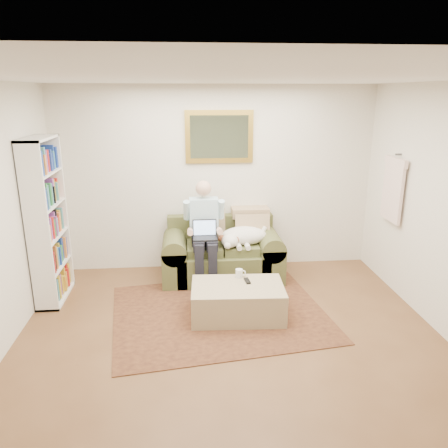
{
  "coord_description": "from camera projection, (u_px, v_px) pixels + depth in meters",
  "views": [
    {
      "loc": [
        -0.43,
        -3.6,
        2.49
      ],
      "look_at": [
        0.03,
        1.46,
        0.95
      ],
      "focal_mm": 35.0,
      "sensor_mm": 36.0,
      "label": 1
    }
  ],
  "objects": [
    {
      "name": "ottoman",
      "position": [
        238.0,
        301.0,
        5.01
      ],
      "size": [
        1.08,
        0.72,
        0.38
      ],
      "primitive_type": "cube",
      "rotation": [
        0.0,
        0.0,
        -0.05
      ],
      "color": "tan",
      "rests_on": "room_shell"
    },
    {
      "name": "sofa",
      "position": [
        222.0,
        258.0,
        6.07
      ],
      "size": [
        1.63,
        0.83,
        0.98
      ],
      "color": "#484E29",
      "rests_on": "room_shell"
    },
    {
      "name": "hanging_shirt",
      "position": [
        393.0,
        186.0,
        5.51
      ],
      "size": [
        0.06,
        0.52,
        0.9
      ],
      "primitive_type": null,
      "color": "#FDE0D1",
      "rests_on": "room_shell"
    },
    {
      "name": "rug",
      "position": [
        219.0,
        313.0,
        5.12
      ],
      "size": [
        2.66,
        2.24,
        0.01
      ],
      "primitive_type": "cube",
      "rotation": [
        0.0,
        0.0,
        0.13
      ],
      "color": "#331B14",
      "rests_on": "room_shell"
    },
    {
      "name": "wall_mirror",
      "position": [
        219.0,
        137.0,
        6.0
      ],
      "size": [
        0.94,
        0.04,
        0.72
      ],
      "color": "gold",
      "rests_on": "room_shell"
    },
    {
      "name": "room_shell",
      "position": [
        232.0,
        223.0,
        4.15
      ],
      "size": [
        4.51,
        5.0,
        2.61
      ],
      "color": "brown",
      "rests_on": "ground"
    },
    {
      "name": "coffee_mug",
      "position": [
        239.0,
        273.0,
        5.17
      ],
      "size": [
        0.08,
        0.08,
        0.1
      ],
      "primitive_type": "cylinder",
      "color": "white",
      "rests_on": "ottoman"
    },
    {
      "name": "sleeping_dog",
      "position": [
        244.0,
        236.0,
        5.92
      ],
      "size": [
        0.67,
        0.42,
        0.25
      ],
      "primitive_type": null,
      "color": "white",
      "rests_on": "sofa"
    },
    {
      "name": "bookshelf",
      "position": [
        47.0,
        221.0,
        5.24
      ],
      "size": [
        0.28,
        0.8,
        2.0
      ],
      "primitive_type": null,
      "color": "white",
      "rests_on": "room_shell"
    },
    {
      "name": "seated_man",
      "position": [
        205.0,
        234.0,
        5.79
      ],
      "size": [
        0.54,
        0.77,
        1.37
      ],
      "primitive_type": null,
      "color": "#8CC7D8",
      "rests_on": "sofa"
    },
    {
      "name": "tv_remote",
      "position": [
        247.0,
        281.0,
        5.06
      ],
      "size": [
        0.06,
        0.15,
        0.02
      ],
      "primitive_type": "cube",
      "rotation": [
        0.0,
        0.0,
        0.1
      ],
      "color": "black",
      "rests_on": "ottoman"
    },
    {
      "name": "laptop",
      "position": [
        205.0,
        233.0,
        5.72
      ],
      "size": [
        0.32,
        0.25,
        0.23
      ],
      "color": "black",
      "rests_on": "seated_man"
    }
  ]
}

